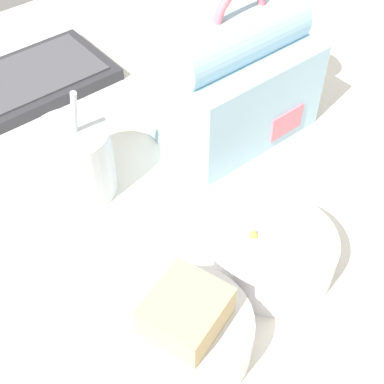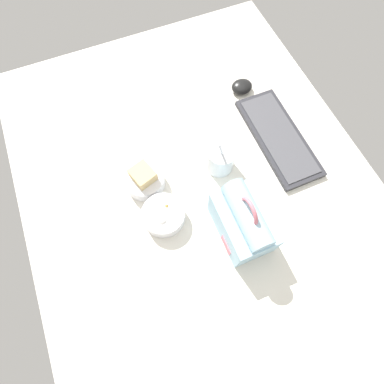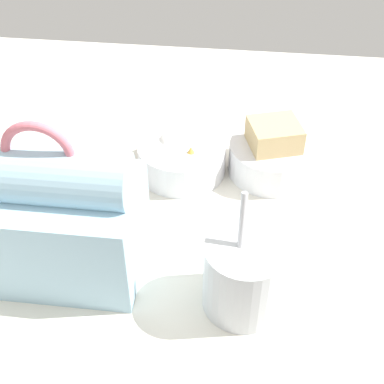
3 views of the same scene
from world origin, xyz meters
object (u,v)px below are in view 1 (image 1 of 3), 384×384
(lunch_bag, at_px, (235,81))
(bento_bowl_snacks, at_px, (274,251))
(soup_cup, at_px, (75,160))
(bento_bowl_sandwich, at_px, (186,330))

(lunch_bag, xyz_separation_m, bento_bowl_snacks, (-0.12, -0.20, -0.05))
(lunch_bag, bearing_deg, soup_cup, 171.47)
(bento_bowl_sandwich, distance_m, bento_bowl_snacks, 0.13)
(soup_cup, distance_m, bento_bowl_sandwich, 0.25)
(bento_bowl_sandwich, bearing_deg, bento_bowl_snacks, 6.64)
(soup_cup, relative_size, bento_bowl_snacks, 1.19)
(bento_bowl_sandwich, bearing_deg, soup_cup, 82.93)
(soup_cup, height_order, bento_bowl_sandwich, soup_cup)
(soup_cup, bearing_deg, bento_bowl_snacks, -66.54)
(lunch_bag, distance_m, soup_cup, 0.23)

